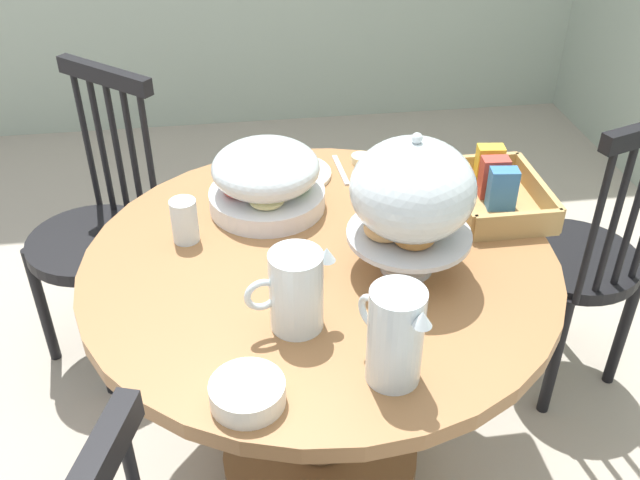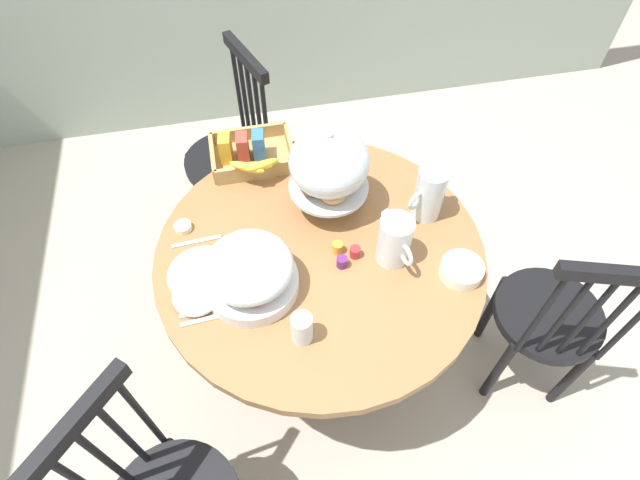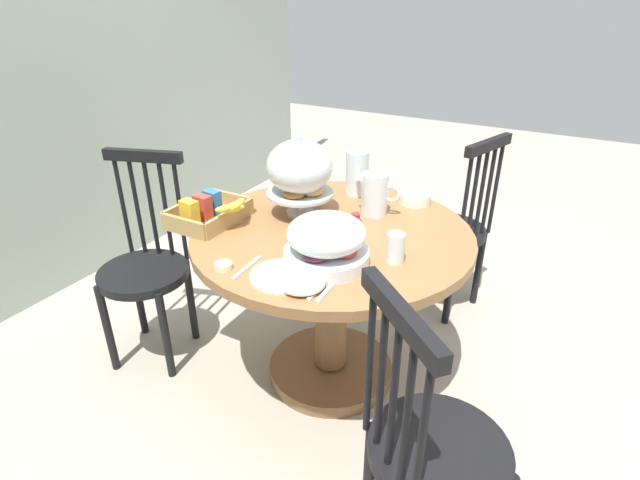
{
  "view_description": "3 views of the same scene",
  "coord_description": "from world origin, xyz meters",
  "px_view_note": "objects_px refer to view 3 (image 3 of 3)",
  "views": [
    {
      "loc": [
        1.31,
        -0.12,
        1.73
      ],
      "look_at": [
        -0.03,
        0.07,
        0.79
      ],
      "focal_mm": 40.13,
      "sensor_mm": 36.0,
      "label": 1
    },
    {
      "loc": [
        -0.24,
        -0.92,
        2.1
      ],
      "look_at": [
        -0.03,
        0.07,
        0.79
      ],
      "focal_mm": 28.16,
      "sensor_mm": 36.0,
      "label": 2
    },
    {
      "loc": [
        -1.61,
        -0.74,
        1.6
      ],
      "look_at": [
        -0.13,
        0.07,
        0.74
      ],
      "focal_mm": 27.81,
      "sensor_mm": 36.0,
      "label": 3
    }
  ],
  "objects_px": {
    "milk_pitcher": "(357,175)",
    "butter_dish": "(224,266)",
    "fruit_platter_covered": "(326,241)",
    "cereal_basket": "(210,212)",
    "windsor_chair_near_window": "(451,232)",
    "windsor_chair_facing_door": "(431,452)",
    "dining_table": "(332,279)",
    "windsor_chair_by_cabinet": "(146,270)",
    "orange_juice_pitcher": "(375,196)",
    "pastry_stand_with_dome": "(300,170)",
    "china_plate_small": "(302,282)",
    "drinking_glass": "(396,248)",
    "china_plate_large": "(282,276)",
    "cereal_bowl": "(415,198)"
  },
  "relations": [
    {
      "from": "milk_pitcher",
      "to": "butter_dish",
      "type": "distance_m",
      "value": 0.86
    },
    {
      "from": "fruit_platter_covered",
      "to": "cereal_basket",
      "type": "distance_m",
      "value": 0.58
    },
    {
      "from": "windsor_chair_near_window",
      "to": "milk_pitcher",
      "type": "height_order",
      "value": "windsor_chair_near_window"
    },
    {
      "from": "milk_pitcher",
      "to": "windsor_chair_facing_door",
      "type": "bearing_deg",
      "value": -144.52
    },
    {
      "from": "butter_dish",
      "to": "dining_table",
      "type": "bearing_deg",
      "value": -22.33
    },
    {
      "from": "windsor_chair_by_cabinet",
      "to": "orange_juice_pitcher",
      "type": "xyz_separation_m",
      "value": [
        0.49,
        -0.9,
        0.37
      ]
    },
    {
      "from": "pastry_stand_with_dome",
      "to": "china_plate_small",
      "type": "relative_size",
      "value": 2.29
    },
    {
      "from": "windsor_chair_facing_door",
      "to": "cereal_basket",
      "type": "height_order",
      "value": "windsor_chair_facing_door"
    },
    {
      "from": "butter_dish",
      "to": "china_plate_small",
      "type": "bearing_deg",
      "value": -84.04
    },
    {
      "from": "dining_table",
      "to": "drinking_glass",
      "type": "bearing_deg",
      "value": -110.94
    },
    {
      "from": "dining_table",
      "to": "pastry_stand_with_dome",
      "type": "distance_m",
      "value": 0.47
    },
    {
      "from": "milk_pitcher",
      "to": "china_plate_small",
      "type": "xyz_separation_m",
      "value": [
        -0.82,
        -0.19,
        -0.08
      ]
    },
    {
      "from": "fruit_platter_covered",
      "to": "orange_juice_pitcher",
      "type": "distance_m",
      "value": 0.47
    },
    {
      "from": "milk_pitcher",
      "to": "china_plate_small",
      "type": "relative_size",
      "value": 1.36
    },
    {
      "from": "dining_table",
      "to": "milk_pitcher",
      "type": "xyz_separation_m",
      "value": [
        0.4,
        0.08,
        0.32
      ]
    },
    {
      "from": "windsor_chair_near_window",
      "to": "china_plate_large",
      "type": "xyz_separation_m",
      "value": [
        -1.21,
        0.26,
        0.29
      ]
    },
    {
      "from": "windsor_chair_near_window",
      "to": "cereal_bowl",
      "type": "height_order",
      "value": "windsor_chair_near_window"
    },
    {
      "from": "dining_table",
      "to": "cereal_bowl",
      "type": "xyz_separation_m",
      "value": [
        0.43,
        -0.19,
        0.25
      ]
    },
    {
      "from": "orange_juice_pitcher",
      "to": "china_plate_large",
      "type": "xyz_separation_m",
      "value": [
        -0.63,
        0.06,
        -0.08
      ]
    },
    {
      "from": "china_plate_large",
      "to": "china_plate_small",
      "type": "distance_m",
      "value": 0.09
    },
    {
      "from": "china_plate_large",
      "to": "drinking_glass",
      "type": "bearing_deg",
      "value": -45.76
    },
    {
      "from": "china_plate_small",
      "to": "drinking_glass",
      "type": "height_order",
      "value": "drinking_glass"
    },
    {
      "from": "milk_pitcher",
      "to": "cereal_basket",
      "type": "distance_m",
      "value": 0.7
    },
    {
      "from": "china_plate_large",
      "to": "drinking_glass",
      "type": "distance_m",
      "value": 0.41
    },
    {
      "from": "orange_juice_pitcher",
      "to": "china_plate_small",
      "type": "xyz_separation_m",
      "value": [
        -0.65,
        -0.03,
        -0.06
      ]
    },
    {
      "from": "windsor_chair_facing_door",
      "to": "china_plate_small",
      "type": "bearing_deg",
      "value": 71.41
    },
    {
      "from": "windsor_chair_near_window",
      "to": "china_plate_small",
      "type": "height_order",
      "value": "windsor_chair_near_window"
    },
    {
      "from": "cereal_bowl",
      "to": "dining_table",
      "type": "bearing_deg",
      "value": 155.69
    },
    {
      "from": "milk_pitcher",
      "to": "fruit_platter_covered",
      "type": "bearing_deg",
      "value": -163.85
    },
    {
      "from": "orange_juice_pitcher",
      "to": "china_plate_large",
      "type": "height_order",
      "value": "orange_juice_pitcher"
    },
    {
      "from": "orange_juice_pitcher",
      "to": "cereal_bowl",
      "type": "xyz_separation_m",
      "value": [
        0.2,
        -0.11,
        -0.06
      ]
    },
    {
      "from": "windsor_chair_near_window",
      "to": "cereal_basket",
      "type": "distance_m",
      "value": 1.29
    },
    {
      "from": "windsor_chair_facing_door",
      "to": "drinking_glass",
      "type": "xyz_separation_m",
      "value": [
        0.47,
        0.31,
        0.34
      ]
    },
    {
      "from": "milk_pitcher",
      "to": "orange_juice_pitcher",
      "type": "bearing_deg",
      "value": -136.52
    },
    {
      "from": "windsor_chair_facing_door",
      "to": "china_plate_large",
      "type": "distance_m",
      "value": 0.7
    },
    {
      "from": "butter_dish",
      "to": "pastry_stand_with_dome",
      "type": "bearing_deg",
      "value": 0.53
    },
    {
      "from": "fruit_platter_covered",
      "to": "butter_dish",
      "type": "bearing_deg",
      "value": 125.57
    },
    {
      "from": "windsor_chair_near_window",
      "to": "drinking_glass",
      "type": "distance_m",
      "value": 0.99
    },
    {
      "from": "fruit_platter_covered",
      "to": "windsor_chair_near_window",
      "type": "bearing_deg",
      "value": -9.83
    },
    {
      "from": "pastry_stand_with_dome",
      "to": "fruit_platter_covered",
      "type": "distance_m",
      "value": 0.44
    },
    {
      "from": "windsor_chair_by_cabinet",
      "to": "drinking_glass",
      "type": "height_order",
      "value": "windsor_chair_by_cabinet"
    },
    {
      "from": "milk_pitcher",
      "to": "butter_dish",
      "type": "xyz_separation_m",
      "value": [
        -0.85,
        0.1,
        -0.08
      ]
    },
    {
      "from": "milk_pitcher",
      "to": "cereal_basket",
      "type": "relative_size",
      "value": 0.64
    },
    {
      "from": "orange_juice_pitcher",
      "to": "cereal_bowl",
      "type": "relative_size",
      "value": 1.37
    },
    {
      "from": "windsor_chair_near_window",
      "to": "windsor_chair_facing_door",
      "type": "bearing_deg",
      "value": -166.45
    },
    {
      "from": "milk_pitcher",
      "to": "drinking_glass",
      "type": "bearing_deg",
      "value": -142.87
    },
    {
      "from": "windsor_chair_by_cabinet",
      "to": "china_plate_large",
      "type": "xyz_separation_m",
      "value": [
        -0.14,
        -0.84,
        0.29
      ]
    },
    {
      "from": "dining_table",
      "to": "fruit_platter_covered",
      "type": "relative_size",
      "value": 3.74
    },
    {
      "from": "orange_juice_pitcher",
      "to": "cereal_basket",
      "type": "xyz_separation_m",
      "value": [
        -0.41,
        0.55,
        -0.04
      ]
    },
    {
      "from": "china_plate_small",
      "to": "cereal_bowl",
      "type": "xyz_separation_m",
      "value": [
        0.85,
        -0.08,
        0.01
      ]
    }
  ]
}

